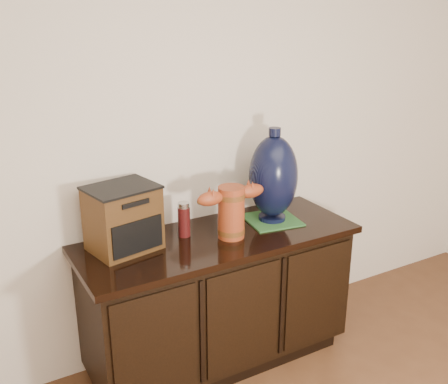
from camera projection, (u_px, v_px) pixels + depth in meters
sideboard at (219, 298)px, 2.81m from camera, size 1.46×0.56×0.75m
terracotta_vessel at (231, 209)px, 2.63m from camera, size 0.38×0.14×0.27m
tv_radio at (123, 218)px, 2.50m from camera, size 0.36×0.31×0.32m
green_mat at (272, 220)px, 2.88m from camera, size 0.31×0.31×0.01m
lamp_base at (273, 177)px, 2.80m from camera, size 0.30×0.30×0.51m
spray_can at (184, 220)px, 2.66m from camera, size 0.06×0.06×0.18m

